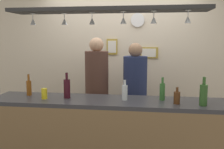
% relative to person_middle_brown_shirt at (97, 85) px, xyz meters
% --- Properties ---
extents(back_wall, '(4.40, 0.06, 2.60)m').
position_rel_person_middle_brown_shirt_xyz_m(back_wall, '(0.27, 0.65, 0.24)').
color(back_wall, beige).
rests_on(back_wall, ground_plane).
extents(bar_counter, '(2.70, 0.55, 1.05)m').
position_rel_person_middle_brown_shirt_xyz_m(bar_counter, '(0.27, -0.96, -0.36)').
color(bar_counter, '#38383D').
rests_on(bar_counter, ground_plane).
extents(overhead_glass_rack, '(2.20, 0.36, 0.04)m').
position_rel_person_middle_brown_shirt_xyz_m(overhead_glass_rack, '(0.27, -0.75, 0.99)').
color(overhead_glass_rack, black).
extents(hanging_wineglass_far_left, '(0.07, 0.07, 0.13)m').
position_rel_person_middle_brown_shirt_xyz_m(hanging_wineglass_far_left, '(-0.62, -0.70, 0.88)').
color(hanging_wineglass_far_left, silver).
rests_on(hanging_wineglass_far_left, overhead_glass_rack).
extents(hanging_wineglass_left, '(0.07, 0.07, 0.13)m').
position_rel_person_middle_brown_shirt_xyz_m(hanging_wineglass_left, '(-0.24, -0.69, 0.88)').
color(hanging_wineglass_left, silver).
rests_on(hanging_wineglass_left, overhead_glass_rack).
extents(hanging_wineglass_center_left, '(0.07, 0.07, 0.13)m').
position_rel_person_middle_brown_shirt_xyz_m(hanging_wineglass_center_left, '(0.10, -0.71, 0.88)').
color(hanging_wineglass_center_left, silver).
rests_on(hanging_wineglass_center_left, overhead_glass_rack).
extents(hanging_wineglass_center, '(0.07, 0.07, 0.13)m').
position_rel_person_middle_brown_shirt_xyz_m(hanging_wineglass_center, '(0.46, -0.78, 0.88)').
color(hanging_wineglass_center, silver).
rests_on(hanging_wineglass_center, overhead_glass_rack).
extents(hanging_wineglass_center_right, '(0.07, 0.07, 0.13)m').
position_rel_person_middle_brown_shirt_xyz_m(hanging_wineglass_center_right, '(0.78, -0.79, 0.88)').
color(hanging_wineglass_center_right, silver).
rests_on(hanging_wineglass_center_right, overhead_glass_rack).
extents(hanging_wineglass_right, '(0.07, 0.07, 0.13)m').
position_rel_person_middle_brown_shirt_xyz_m(hanging_wineglass_right, '(1.13, -0.81, 0.88)').
color(hanging_wineglass_right, silver).
rests_on(hanging_wineglass_right, overhead_glass_rack).
extents(person_middle_brown_shirt, '(0.34, 0.34, 1.75)m').
position_rel_person_middle_brown_shirt_xyz_m(person_middle_brown_shirt, '(0.00, 0.00, 0.00)').
color(person_middle_brown_shirt, '#2D334C').
rests_on(person_middle_brown_shirt, ground_plane).
extents(person_right_navy_shirt, '(0.34, 0.34, 1.68)m').
position_rel_person_middle_brown_shirt_xyz_m(person_right_navy_shirt, '(0.56, 0.00, -0.05)').
color(person_right_navy_shirt, '#2D334C').
rests_on(person_right_navy_shirt, ground_plane).
extents(bottle_champagne_green, '(0.08, 0.08, 0.30)m').
position_rel_person_middle_brown_shirt_xyz_m(bottle_champagne_green, '(1.30, -0.92, 0.10)').
color(bottle_champagne_green, '#2D5623').
rests_on(bottle_champagne_green, bar_counter).
extents(bottle_beer_brown_stubby, '(0.07, 0.07, 0.18)m').
position_rel_person_middle_brown_shirt_xyz_m(bottle_beer_brown_stubby, '(1.04, -0.88, 0.06)').
color(bottle_beer_brown_stubby, '#512D14').
rests_on(bottle_beer_brown_stubby, bar_counter).
extents(bottle_beer_amber_tall, '(0.06, 0.06, 0.26)m').
position_rel_person_middle_brown_shirt_xyz_m(bottle_beer_amber_tall, '(-0.70, -0.71, 0.09)').
color(bottle_beer_amber_tall, brown).
rests_on(bottle_beer_amber_tall, bar_counter).
extents(bottle_beer_green_import, '(0.06, 0.06, 0.26)m').
position_rel_person_middle_brown_shirt_xyz_m(bottle_beer_green_import, '(0.90, -0.73, 0.09)').
color(bottle_beer_green_import, '#336B2D').
rests_on(bottle_beer_green_import, bar_counter).
extents(bottle_soda_clear, '(0.06, 0.06, 0.23)m').
position_rel_person_middle_brown_shirt_xyz_m(bottle_soda_clear, '(0.48, -0.79, 0.08)').
color(bottle_soda_clear, silver).
rests_on(bottle_soda_clear, bar_counter).
extents(bottle_wine_dark_red, '(0.08, 0.08, 0.30)m').
position_rel_person_middle_brown_shirt_xyz_m(bottle_wine_dark_red, '(-0.20, -0.78, 0.10)').
color(bottle_wine_dark_red, '#380F19').
rests_on(bottle_wine_dark_red, bar_counter).
extents(drink_can, '(0.07, 0.07, 0.12)m').
position_rel_person_middle_brown_shirt_xyz_m(drink_can, '(-0.44, -0.86, 0.05)').
color(drink_can, yellow).
rests_on(drink_can, bar_counter).
extents(picture_frame_lower_pair, '(0.30, 0.02, 0.18)m').
position_rel_person_middle_brown_shirt_xyz_m(picture_frame_lower_pair, '(0.75, 0.61, 0.45)').
color(picture_frame_lower_pair, '#B29338').
rests_on(picture_frame_lower_pair, back_wall).
extents(picture_frame_crest, '(0.18, 0.02, 0.26)m').
position_rel_person_middle_brown_shirt_xyz_m(picture_frame_crest, '(0.14, 0.61, 0.54)').
color(picture_frame_crest, '#B29338').
rests_on(picture_frame_crest, back_wall).
extents(wall_clock, '(0.22, 0.03, 0.22)m').
position_rel_person_middle_brown_shirt_xyz_m(wall_clock, '(0.56, 0.60, 0.97)').
color(wall_clock, white).
rests_on(wall_clock, back_wall).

